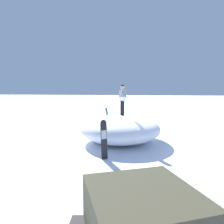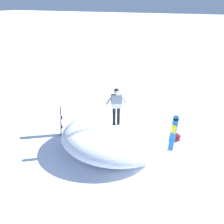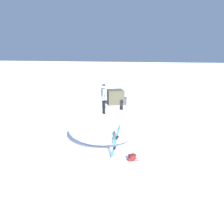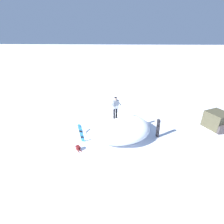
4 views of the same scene
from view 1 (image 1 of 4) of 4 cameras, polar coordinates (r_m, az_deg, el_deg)
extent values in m
plane|color=white|center=(11.39, 3.70, -8.56)|extent=(240.00, 240.00, 0.00)
ellipsoid|color=white|center=(11.61, 2.35, -4.60)|extent=(4.74, 5.36, 1.45)
cylinder|color=black|center=(11.50, 3.09, 1.05)|extent=(0.14, 0.14, 0.84)
cylinder|color=black|center=(11.68, 2.69, 1.13)|extent=(0.14, 0.14, 0.84)
cube|color=#8C939E|center=(11.55, 2.91, 4.70)|extent=(0.44, 0.51, 0.62)
sphere|color=beige|center=(11.55, 2.92, 6.96)|extent=(0.23, 0.23, 0.23)
cylinder|color=#8C939E|center=(11.26, 3.58, 4.95)|extent=(0.28, 0.38, 0.51)
cylinder|color=#8C939E|center=(11.84, 2.27, 5.00)|extent=(0.28, 0.38, 0.51)
sphere|color=black|center=(11.55, 2.92, 7.07)|extent=(0.22, 0.22, 0.22)
cube|color=black|center=(8.64, -2.21, -8.08)|extent=(0.29, 0.29, 1.51)
cylinder|color=black|center=(8.53, -2.40, -3.08)|extent=(0.23, 0.23, 0.29)
cube|color=#B2B2B7|center=(8.59, -2.26, -6.30)|extent=(0.20, 0.19, 0.36)
cube|color=black|center=(8.63, -2.43, -6.24)|extent=(0.19, 0.19, 0.11)
cube|color=black|center=(8.73, -2.29, -9.77)|extent=(0.19, 0.19, 0.11)
cube|color=#2672BF|center=(14.28, -0.96, -2.38)|extent=(0.43, 0.36, 1.57)
cylinder|color=#2672BF|center=(14.26, -1.64, 0.78)|extent=(0.14, 0.29, 0.28)
cube|color=yellow|center=(14.25, -1.01, -1.25)|extent=(0.14, 0.25, 0.38)
cube|color=black|center=(14.29, -1.36, -1.23)|extent=(0.13, 0.20, 0.12)
cube|color=black|center=(14.31, -0.88, -3.50)|extent=(0.13, 0.20, 0.12)
ellipsoid|color=maroon|center=(14.67, -4.12, -4.63)|extent=(0.49, 0.48, 0.33)
ellipsoid|color=maroon|center=(14.76, -3.52, -4.75)|extent=(0.23, 0.24, 0.16)
cube|color=maroon|center=(14.65, -4.12, -4.10)|extent=(0.41, 0.40, 0.06)
cylinder|color=maroon|center=(14.69, -4.99, -5.21)|extent=(0.22, 0.21, 0.04)
cylinder|color=maroon|center=(14.54, -4.69, -5.33)|extent=(0.22, 0.21, 0.04)
camera|label=2|loc=(17.32, 38.27, 17.40)|focal=39.18mm
camera|label=3|loc=(23.26, -1.92, 10.78)|focal=33.31mm
camera|label=4|loc=(17.39, -38.71, 19.47)|focal=25.95mm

